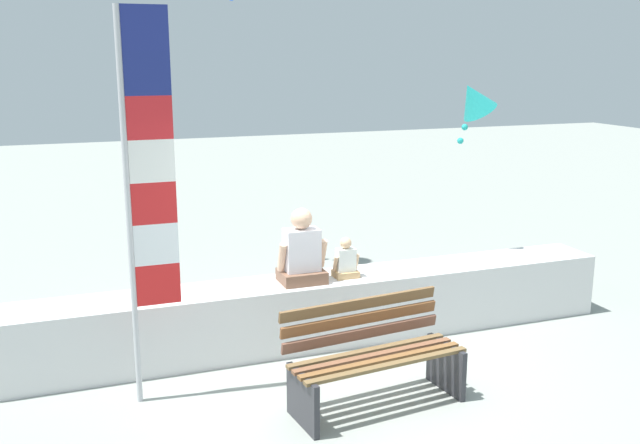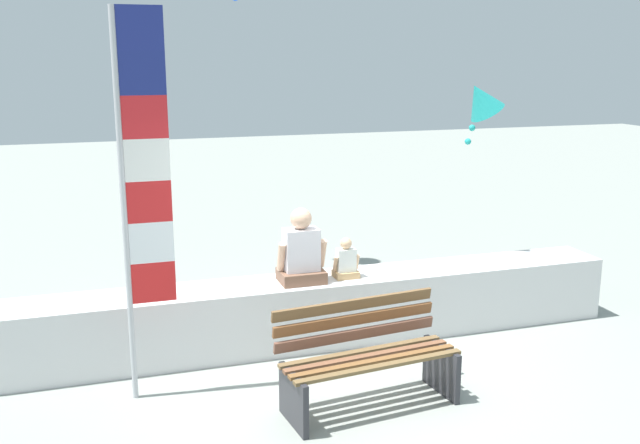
{
  "view_description": "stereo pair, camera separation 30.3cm",
  "coord_description": "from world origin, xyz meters",
  "px_view_note": "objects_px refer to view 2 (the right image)",
  "views": [
    {
      "loc": [
        -2.42,
        -5.81,
        2.96
      ],
      "look_at": [
        0.03,
        0.85,
        1.29
      ],
      "focal_mm": 40.32,
      "sensor_mm": 36.0,
      "label": 1
    },
    {
      "loc": [
        -2.14,
        -5.91,
        2.96
      ],
      "look_at": [
        0.03,
        0.85,
        1.29
      ],
      "focal_mm": 40.32,
      "sensor_mm": 36.0,
      "label": 2
    }
  ],
  "objects_px": {
    "flag_banner": "(139,179)",
    "kite_teal": "(481,100)",
    "person_child": "(346,262)",
    "person_adult": "(301,253)",
    "park_bench": "(367,359)"
  },
  "relations": [
    {
      "from": "person_adult",
      "to": "person_child",
      "type": "relative_size",
      "value": 1.81
    },
    {
      "from": "park_bench",
      "to": "kite_teal",
      "type": "height_order",
      "value": "kite_teal"
    },
    {
      "from": "flag_banner",
      "to": "kite_teal",
      "type": "xyz_separation_m",
      "value": [
        4.1,
        1.6,
        0.48
      ]
    },
    {
      "from": "person_child",
      "to": "flag_banner",
      "type": "height_order",
      "value": "flag_banner"
    },
    {
      "from": "park_bench",
      "to": "person_child",
      "type": "xyz_separation_m",
      "value": [
        0.31,
        1.4,
        0.45
      ]
    },
    {
      "from": "person_adult",
      "to": "flag_banner",
      "type": "bearing_deg",
      "value": -157.13
    },
    {
      "from": "flag_banner",
      "to": "kite_teal",
      "type": "bearing_deg",
      "value": 21.33
    },
    {
      "from": "person_child",
      "to": "kite_teal",
      "type": "xyz_separation_m",
      "value": [
        2.03,
        0.93,
        1.57
      ]
    },
    {
      "from": "person_child",
      "to": "kite_teal",
      "type": "height_order",
      "value": "kite_teal"
    },
    {
      "from": "park_bench",
      "to": "person_child",
      "type": "bearing_deg",
      "value": 77.47
    },
    {
      "from": "person_child",
      "to": "person_adult",
      "type": "bearing_deg",
      "value": -179.95
    },
    {
      "from": "person_adult",
      "to": "person_child",
      "type": "xyz_separation_m",
      "value": [
        0.48,
        0.0,
        -0.13
      ]
    },
    {
      "from": "park_bench",
      "to": "flag_banner",
      "type": "distance_m",
      "value": 2.45
    },
    {
      "from": "park_bench",
      "to": "person_adult",
      "type": "distance_m",
      "value": 1.53
    },
    {
      "from": "person_adult",
      "to": "flag_banner",
      "type": "height_order",
      "value": "flag_banner"
    }
  ]
}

